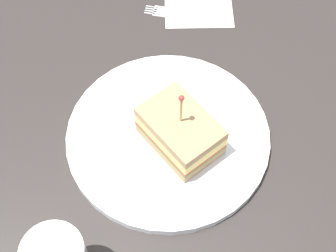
{
  "coord_description": "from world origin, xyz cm",
  "views": [
    {
      "loc": [
        -31.21,
        14.45,
        58.33
      ],
      "look_at": [
        0.0,
        0.0,
        3.25
      ],
      "focal_mm": 53.83,
      "sensor_mm": 36.0,
      "label": 1
    }
  ],
  "objects_px": {
    "plate": "(168,136)",
    "fork": "(173,13)",
    "napkin": "(198,6)",
    "sandwich_half_center": "(180,131)"
  },
  "relations": [
    {
      "from": "plate",
      "to": "fork",
      "type": "distance_m",
      "value": 0.23
    },
    {
      "from": "plate",
      "to": "napkin",
      "type": "bearing_deg",
      "value": -35.98
    },
    {
      "from": "plate",
      "to": "sandwich_half_center",
      "type": "relative_size",
      "value": 2.35
    },
    {
      "from": "plate",
      "to": "sandwich_half_center",
      "type": "distance_m",
      "value": 0.04
    },
    {
      "from": "napkin",
      "to": "sandwich_half_center",
      "type": "bearing_deg",
      "value": 147.81
    },
    {
      "from": "fork",
      "to": "napkin",
      "type": "bearing_deg",
      "value": -92.08
    },
    {
      "from": "sandwich_half_center",
      "to": "napkin",
      "type": "xyz_separation_m",
      "value": [
        0.22,
        -0.14,
        -0.04
      ]
    },
    {
      "from": "sandwich_half_center",
      "to": "napkin",
      "type": "relative_size",
      "value": 1.07
    },
    {
      "from": "plate",
      "to": "sandwich_half_center",
      "type": "xyz_separation_m",
      "value": [
        -0.02,
        -0.01,
        0.03
      ]
    },
    {
      "from": "plate",
      "to": "napkin",
      "type": "relative_size",
      "value": 2.52
    }
  ]
}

